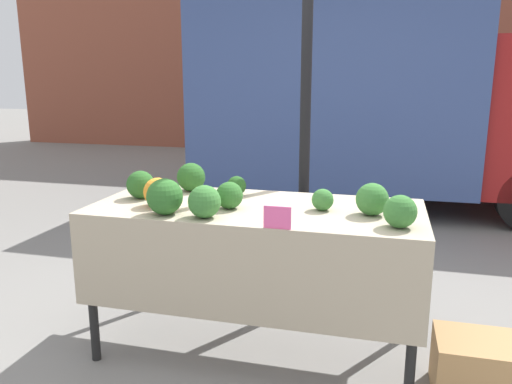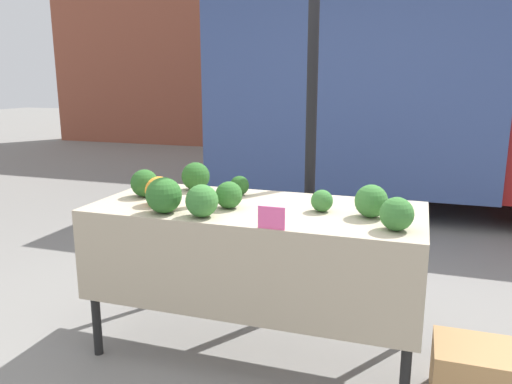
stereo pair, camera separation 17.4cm
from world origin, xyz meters
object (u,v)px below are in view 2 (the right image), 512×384
at_px(parked_truck, 394,94).
at_px(price_sign, 271,218).
at_px(produce_crate, 475,377).
at_px(orange_cauliflower, 159,191).

distance_m(parked_truck, price_sign, 4.19).
bearing_deg(parked_truck, produce_crate, -80.44).
relative_size(parked_truck, price_sign, 34.25).
bearing_deg(price_sign, orange_cauliflower, 160.76).
distance_m(orange_cauliflower, price_sign, 0.77).
height_order(parked_truck, produce_crate, parked_truck).
xyz_separation_m(orange_cauliflower, price_sign, (0.73, -0.25, -0.03)).
height_order(orange_cauliflower, price_sign, orange_cauliflower).
bearing_deg(orange_cauliflower, produce_crate, -1.29).
relative_size(parked_truck, produce_crate, 11.44).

